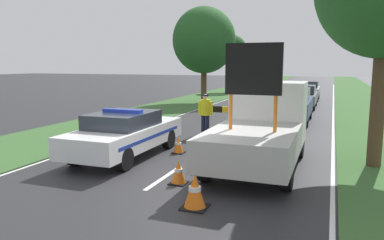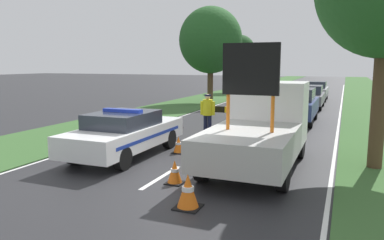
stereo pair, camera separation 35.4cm
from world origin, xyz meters
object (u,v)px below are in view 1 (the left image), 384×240
at_px(police_officer, 205,111).
at_px(roadside_tree_near_left, 204,40).
at_px(pedestrian_civilian, 235,115).
at_px(roadside_tree_mid_left, 232,51).
at_px(queued_car_hatch_blue, 293,105).
at_px(traffic_cone_near_truck, 178,172).
at_px(traffic_cone_behind_barrier, 178,145).
at_px(queued_car_suv_grey, 302,96).
at_px(queued_car_sedan_silver, 307,90).
at_px(traffic_cone_lane_edge, 195,191).
at_px(police_car, 125,133).
at_px(traffic_cone_near_police, 233,122).
at_px(traffic_cone_centre_front, 175,123).
at_px(work_truck, 262,126).
at_px(road_barrier, 233,112).

height_order(police_officer, roadside_tree_near_left, roadside_tree_near_left).
bearing_deg(pedestrian_civilian, roadside_tree_mid_left, 82.72).
distance_m(police_officer, roadside_tree_near_left, 13.34).
xyz_separation_m(pedestrian_civilian, queued_car_hatch_blue, (1.66, 4.98, -0.05)).
bearing_deg(pedestrian_civilian, traffic_cone_near_truck, -111.40).
distance_m(traffic_cone_behind_barrier, queued_car_suv_grey, 14.88).
bearing_deg(queued_car_sedan_silver, traffic_cone_lane_edge, 88.62).
bearing_deg(police_officer, pedestrian_civilian, -156.81).
xyz_separation_m(police_car, queued_car_sedan_silver, (4.09, 21.12, 0.04)).
bearing_deg(roadside_tree_near_left, traffic_cone_lane_edge, -71.70).
bearing_deg(roadside_tree_near_left, queued_car_hatch_blue, -45.48).
xyz_separation_m(traffic_cone_near_police, roadside_tree_near_left, (-4.92, 10.53, 4.20)).
bearing_deg(queued_car_sedan_silver, queued_car_suv_grey, 90.72).
height_order(traffic_cone_centre_front, traffic_cone_near_truck, traffic_cone_near_truck).
distance_m(work_truck, traffic_cone_behind_barrier, 2.90).
relative_size(queued_car_hatch_blue, queued_car_sedan_silver, 1.13).
relative_size(traffic_cone_lane_edge, roadside_tree_mid_left, 0.12).
height_order(pedestrian_civilian, traffic_cone_behind_barrier, pedestrian_civilian).
bearing_deg(traffic_cone_centre_front, work_truck, -44.80).
distance_m(road_barrier, queued_car_hatch_blue, 4.84).
xyz_separation_m(pedestrian_civilian, roadside_tree_mid_left, (-6.18, 23.20, 3.21)).
xyz_separation_m(traffic_cone_centre_front, roadside_tree_mid_left, (-3.12, 21.95, 3.89)).
bearing_deg(traffic_cone_lane_edge, traffic_cone_near_police, 99.60).
xyz_separation_m(police_car, traffic_cone_centre_front, (-0.54, 5.23, -0.49)).
height_order(traffic_cone_centre_front, queued_car_sedan_silver, queued_car_sedan_silver).
bearing_deg(traffic_cone_behind_barrier, police_car, -145.49).
distance_m(work_truck, queued_car_hatch_blue, 8.39).
xyz_separation_m(queued_car_suv_grey, roadside_tree_near_left, (-7.08, 0.62, 3.79)).
relative_size(traffic_cone_near_truck, roadside_tree_near_left, 0.08).
xyz_separation_m(pedestrian_civilian, traffic_cone_near_police, (-0.52, 1.67, -0.58)).
height_order(road_barrier, traffic_cone_near_truck, road_barrier).
distance_m(road_barrier, queued_car_sedan_silver, 16.71).
bearing_deg(work_truck, queued_car_hatch_blue, -86.95).
distance_m(traffic_cone_centre_front, roadside_tree_near_left, 12.00).
height_order(police_car, roadside_tree_mid_left, roadside_tree_mid_left).
bearing_deg(road_barrier, police_car, -112.19).
xyz_separation_m(road_barrier, traffic_cone_lane_edge, (1.22, -7.76, -0.60)).
distance_m(work_truck, roadside_tree_mid_left, 27.89).
xyz_separation_m(police_car, roadside_tree_near_left, (-2.92, 16.18, 3.81)).
xyz_separation_m(traffic_cone_behind_barrier, queued_car_suv_grey, (2.77, 14.61, 0.49)).
height_order(pedestrian_civilian, queued_car_suv_grey, pedestrian_civilian).
relative_size(traffic_cone_behind_barrier, roadside_tree_mid_left, 0.09).
distance_m(traffic_cone_centre_front, queued_car_sedan_silver, 16.56).
bearing_deg(queued_car_hatch_blue, police_officer, 59.55).
xyz_separation_m(road_barrier, queued_car_hatch_blue, (1.90, 4.45, -0.08)).
relative_size(police_car, queued_car_hatch_blue, 1.04).
relative_size(road_barrier, roadside_tree_mid_left, 0.46).
height_order(pedestrian_civilian, roadside_tree_near_left, roadside_tree_near_left).
relative_size(work_truck, road_barrier, 2.00).
distance_m(traffic_cone_near_police, roadside_tree_near_left, 12.36).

